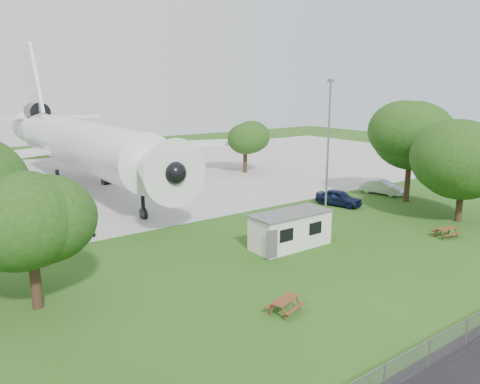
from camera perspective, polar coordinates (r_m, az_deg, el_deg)
ground at (r=29.20m, az=7.89°, el=-10.79°), size 160.00×160.00×0.00m
concrete_apron at (r=61.17m, az=-17.66°, el=1.29°), size 120.00×46.00×0.03m
airliner at (r=57.75m, az=-19.20°, el=5.82°), size 46.36×47.73×17.69m
site_cabin at (r=34.67m, az=6.16°, el=-4.57°), size 6.76×2.73×2.62m
picnic_west at (r=25.52m, az=5.54°, el=-14.39°), size 2.18×1.99×0.76m
picnic_east at (r=40.32m, az=23.79°, el=-5.07°), size 2.04×1.80×0.76m
fence at (r=24.12m, az=24.53°, el=-17.31°), size 58.00×0.04×1.30m
lamp_mast at (r=37.41m, az=10.62°, el=3.95°), size 0.16×0.16×12.00m
tree_west_small at (r=26.46m, az=-24.29°, el=-3.42°), size 6.38×6.38×7.96m
tree_east_front at (r=44.41m, az=25.62°, el=3.13°), size 7.94×7.94×9.09m
tree_east_back at (r=49.94m, az=20.16°, el=6.69°), size 8.20×8.20×11.07m
tree_far_apron at (r=63.30m, az=0.64°, el=6.41°), size 5.13×5.13×7.10m
car_ne_hatch at (r=47.32m, az=11.95°, el=-0.70°), size 3.09×4.91×1.56m
car_ne_sedan at (r=53.46m, az=16.94°, el=0.56°), size 2.63×4.94×1.55m
car_apron_van at (r=37.93m, az=-20.80°, el=-4.72°), size 5.55×3.69×1.49m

